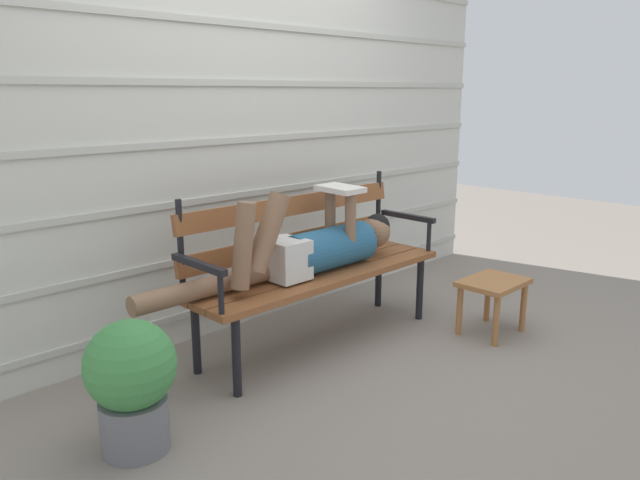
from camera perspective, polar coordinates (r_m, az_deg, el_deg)
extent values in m
plane|color=gray|center=(3.48, 2.30, -10.52)|extent=(12.00, 12.00, 0.00)
cube|color=beige|center=(3.78, -6.59, 9.43)|extent=(4.54, 0.06, 2.30)
cube|color=#B7B7AD|center=(3.95, -5.88, -5.03)|extent=(4.54, 0.02, 0.04)
cube|color=#B7B7AD|center=(3.85, -6.00, -0.39)|extent=(4.54, 0.02, 0.04)
cube|color=#B7B7AD|center=(3.79, -6.13, 4.44)|extent=(4.54, 0.02, 0.04)
cube|color=#B7B7AD|center=(3.75, -6.26, 9.41)|extent=(4.54, 0.02, 0.04)
cube|color=#B7B7AD|center=(3.74, -6.39, 14.44)|extent=(4.54, 0.02, 0.04)
cube|color=#B7B7AD|center=(3.76, -6.53, 19.46)|extent=(4.54, 0.02, 0.04)
cube|color=brown|center=(3.36, 1.77, -3.71)|extent=(1.66, 0.14, 0.04)
cube|color=brown|center=(3.46, 0.00, -3.19)|extent=(1.66, 0.14, 0.04)
cube|color=brown|center=(3.56, -1.67, -2.69)|extent=(1.66, 0.14, 0.04)
cube|color=brown|center=(3.57, -2.43, -0.18)|extent=(1.59, 0.05, 0.11)
cube|color=brown|center=(3.52, -2.47, 3.26)|extent=(1.59, 0.05, 0.11)
cylinder|color=black|center=(3.10, -12.95, -0.61)|extent=(0.03, 0.03, 0.48)
cylinder|color=black|center=(4.09, 5.50, 3.11)|extent=(0.03, 0.03, 0.48)
cylinder|color=black|center=(2.97, -7.84, -10.82)|extent=(0.04, 0.04, 0.40)
cylinder|color=black|center=(3.95, 9.35, -4.55)|extent=(0.04, 0.04, 0.40)
cylinder|color=black|center=(3.23, -11.57, -8.89)|extent=(0.04, 0.04, 0.40)
cylinder|color=black|center=(4.15, 5.51, -3.52)|extent=(0.04, 0.04, 0.40)
cube|color=black|center=(2.91, -11.34, -2.26)|extent=(0.04, 0.42, 0.03)
cylinder|color=black|center=(2.80, -9.29, -4.93)|extent=(0.03, 0.03, 0.20)
cube|color=black|center=(4.00, 8.24, 2.21)|extent=(0.04, 0.42, 0.03)
cylinder|color=black|center=(3.92, 10.19, 0.40)|extent=(0.03, 0.03, 0.20)
cylinder|color=#23567A|center=(3.48, 0.93, -0.76)|extent=(0.56, 0.24, 0.24)
cube|color=silver|center=(3.25, -3.25, -1.81)|extent=(0.20, 0.23, 0.21)
sphere|color=brown|center=(3.76, 5.19, 0.75)|extent=(0.19, 0.19, 0.19)
sphere|color=black|center=(3.76, 5.40, 1.29)|extent=(0.16, 0.16, 0.16)
cylinder|color=brown|center=(3.06, -4.93, 0.68)|extent=(0.28, 0.11, 0.41)
cylinder|color=brown|center=(2.97, -7.21, -0.54)|extent=(0.15, 0.09, 0.43)
cylinder|color=brown|center=(3.04, -10.73, -4.42)|extent=(0.79, 0.10, 0.10)
cylinder|color=brown|center=(3.45, 2.86, 1.81)|extent=(0.06, 0.06, 0.32)
cylinder|color=brown|center=(3.55, 0.96, 2.19)|extent=(0.06, 0.06, 0.32)
cube|color=silver|center=(3.47, 1.92, 4.83)|extent=(0.19, 0.26, 0.04)
cube|color=#9E6638|center=(3.79, 15.97, -3.86)|extent=(0.40, 0.30, 0.03)
cylinder|color=#9E6638|center=(3.65, 16.20, -7.31)|extent=(0.04, 0.04, 0.30)
cylinder|color=#9E6638|center=(3.92, 18.54, -6.01)|extent=(0.04, 0.04, 0.30)
cylinder|color=#9E6638|center=(3.76, 12.96, -6.46)|extent=(0.04, 0.04, 0.30)
cylinder|color=#9E6638|center=(4.03, 15.45, -5.26)|extent=(0.04, 0.04, 0.30)
cylinder|color=slate|center=(2.69, -16.97, -16.22)|extent=(0.28, 0.28, 0.22)
sphere|color=#3D8442|center=(2.57, -17.39, -11.13)|extent=(0.37, 0.37, 0.37)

